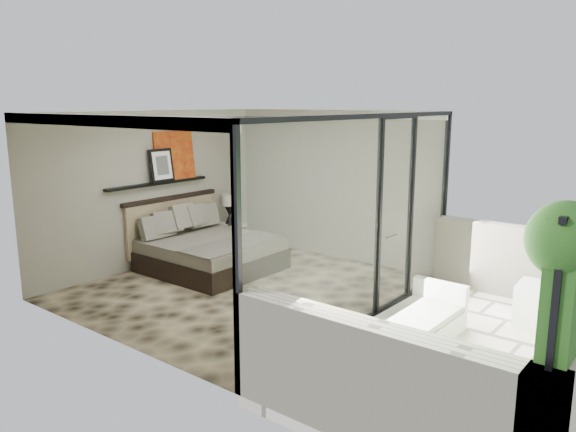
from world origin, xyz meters
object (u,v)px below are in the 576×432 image
Objects in this scene: nightstand at (231,237)px; lounger at (416,325)px; table_lamp at (229,205)px; ottoman at (539,304)px; bed at (207,250)px.

lounger is at bearing 0.08° from nightstand.
ottoman is (6.07, -0.29, -0.62)m from table_lamp.
bed reaches higher than lounger.
table_lamp is at bearing 161.65° from lounger.
ottoman is at bearing 16.80° from nightstand.
lounger is (4.97, -1.74, -0.06)m from nightstand.
ottoman is 1.82m from lounger.
bed is 4.33m from lounger.
nightstand is at bearing 161.77° from lounger.
bed is 4.36× the size of nightstand.
ottoman is at bearing -2.75° from table_lamp.
bed is 1.58m from table_lamp.
nightstand is 0.88× the size of ottoman.
lounger is at bearing -6.10° from bed.
lounger is (-1.06, -1.47, -0.09)m from ottoman.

